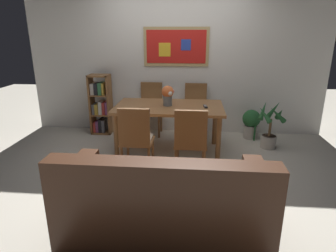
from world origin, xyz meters
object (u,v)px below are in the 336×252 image
at_px(dining_chair_far_right, 195,106).
at_px(potted_palm, 270,129).
at_px(potted_ivy, 251,123).
at_px(flower_vase, 168,94).
at_px(dining_table, 169,111).
at_px(dining_chair_near_left, 136,136).
at_px(leather_couch, 164,204).
at_px(dining_chair_near_right, 191,138).
at_px(dining_chair_far_left, 151,104).
at_px(bookshelf, 101,106).
at_px(tv_remote, 205,106).

relative_size(dining_chair_far_right, potted_palm, 1.20).
height_order(dining_chair_far_right, potted_ivy, dining_chair_far_right).
xyz_separation_m(potted_palm, flower_vase, (-1.58, -0.27, 0.57)).
xyz_separation_m(dining_table, dining_chair_near_left, (-0.34, -0.81, -0.10)).
bearing_deg(leather_couch, dining_chair_near_right, 79.02).
distance_m(dining_chair_far_left, potted_ivy, 1.77).
xyz_separation_m(bookshelf, potted_palm, (2.85, -0.48, -0.18)).
bearing_deg(bookshelf, dining_chair_near_left, -58.93).
distance_m(potted_ivy, tv_remote, 1.21).
xyz_separation_m(dining_chair_far_left, tv_remote, (0.92, -0.88, 0.20)).
height_order(dining_chair_far_right, flower_vase, flower_vase).
height_order(leather_couch, bookshelf, bookshelf).
bearing_deg(tv_remote, flower_vase, 175.08).
bearing_deg(leather_couch, potted_palm, 56.95).
bearing_deg(leather_couch, dining_table, 93.66).
distance_m(leather_couch, potted_ivy, 2.91).
height_order(dining_chair_far_right, bookshelf, bookshelf).
bearing_deg(dining_chair_near_left, tv_remote, 41.70).
height_order(dining_chair_near_left, dining_chair_near_right, same).
xyz_separation_m(leather_couch, tv_remote, (0.41, 1.89, 0.43)).
relative_size(potted_palm, flower_vase, 2.57).
bearing_deg(potted_ivy, leather_couch, -114.99).
bearing_deg(dining_chair_near_left, potted_palm, 29.96).
relative_size(dining_table, leather_couch, 0.88).
height_order(bookshelf, potted_ivy, bookshelf).
bearing_deg(flower_vase, dining_chair_near_left, -111.35).
bearing_deg(tv_remote, dining_chair_near_right, -103.76).
xyz_separation_m(dining_chair_far_right, potted_ivy, (0.96, -0.08, -0.26)).
bearing_deg(leather_couch, tv_remote, 77.84).
distance_m(dining_chair_near_left, dining_chair_near_right, 0.67).
bearing_deg(potted_ivy, dining_table, -151.93).
bearing_deg(potted_palm, dining_table, -169.56).
xyz_separation_m(dining_chair_far_right, tv_remote, (0.14, -0.84, 0.20)).
height_order(dining_chair_far_left, potted_ivy, dining_chair_far_left).
height_order(leather_couch, potted_ivy, leather_couch).
relative_size(dining_chair_near_right, leather_couch, 0.51).
xyz_separation_m(dining_table, potted_ivy, (1.35, 0.72, -0.36)).
relative_size(bookshelf, tv_remote, 6.58).
xyz_separation_m(dining_chair_far_left, dining_chair_far_right, (0.79, -0.04, 0.00)).
xyz_separation_m(dining_chair_near_right, flower_vase, (-0.35, 0.84, 0.36)).
height_order(dining_chair_near_right, bookshelf, bookshelf).
bearing_deg(dining_chair_near_left, dining_chair_far_right, 65.56).
xyz_separation_m(dining_chair_far_left, leather_couch, (0.52, -2.76, -0.23)).
bearing_deg(leather_couch, flower_vase, 94.18).
relative_size(dining_table, potted_palm, 2.09).
bearing_deg(dining_chair_far_right, dining_table, -116.02).
height_order(dining_chair_near_right, leather_couch, dining_chair_near_right).
bearing_deg(potted_ivy, potted_palm, -64.86).
bearing_deg(dining_chair_near_left, dining_chair_far_left, 91.90).
distance_m(dining_chair_near_left, dining_chair_far_left, 1.65).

